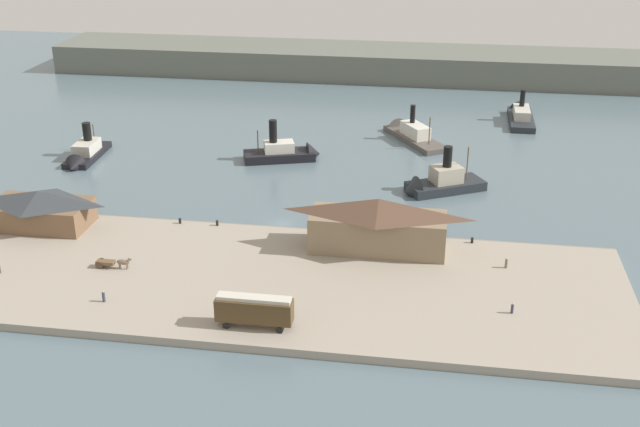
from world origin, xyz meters
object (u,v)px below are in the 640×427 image
object	(u,v)px
horse_cart	(113,262)
pedestrian_near_west_shed	(512,309)
mooring_post_east	(217,223)
street_tram	(254,309)
pedestrian_near_east_shed	(506,263)
ferry_shed_east_terminal	(378,224)
ferry_approaching_east	(287,153)
ferry_moored_west	(437,184)
ferry_shed_west_terminal	(40,208)
mooring_post_center_west	(180,221)
mooring_post_west	(472,240)
ferry_approaching_west	(84,155)
ferry_mid_harbor	(409,133)
pedestrian_at_waters_edge	(104,297)
ferry_moored_east	(520,115)

from	to	relation	value
horse_cart	pedestrian_near_west_shed	distance (m)	58.92
pedestrian_near_west_shed	mooring_post_east	size ratio (longest dim) A/B	1.72
street_tram	pedestrian_near_east_shed	distance (m)	40.40
ferry_shed_east_terminal	ferry_approaching_east	bearing A→B (deg)	118.33
mooring_post_east	ferry_moored_west	world-z (taller)	ferry_moored_west
pedestrian_near_east_shed	street_tram	bearing A→B (deg)	-146.65
ferry_shed_west_terminal	mooring_post_center_west	xyz separation A→B (m)	(22.76, 4.53, -2.72)
mooring_post_center_west	mooring_post_west	bearing A→B (deg)	-0.01
ferry_shed_east_terminal	ferry_moored_west	size ratio (longest dim) A/B	1.28
mooring_post_east	pedestrian_near_east_shed	bearing A→B (deg)	-9.79
horse_cart	pedestrian_near_east_shed	xyz separation A→B (m)	(58.73, 9.33, -0.18)
ferry_approaching_east	ferry_shed_east_terminal	bearing A→B (deg)	-61.67
ferry_approaching_east	mooring_post_west	bearing A→B (deg)	-45.05
mooring_post_center_west	ferry_approaching_west	size ratio (longest dim) A/B	0.05
pedestrian_near_west_shed	ferry_moored_west	distance (m)	47.24
pedestrian_near_east_shed	ferry_mid_harbor	bearing A→B (deg)	105.66
street_tram	pedestrian_near_east_shed	world-z (taller)	street_tram
pedestrian_at_waters_edge	ferry_approaching_west	size ratio (longest dim) A/B	0.10
horse_cart	mooring_post_west	size ratio (longest dim) A/B	6.31
mooring_post_center_west	ferry_moored_east	bearing A→B (deg)	50.56
ferry_moored_west	ferry_approaching_west	bearing A→B (deg)	175.33
ferry_moored_west	ferry_moored_east	size ratio (longest dim) A/B	0.85
pedestrian_near_west_shed	mooring_post_west	size ratio (longest dim) A/B	1.72
ferry_shed_west_terminal	pedestrian_near_east_shed	bearing A→B (deg)	-2.63
ferry_mid_harbor	pedestrian_near_west_shed	bearing A→B (deg)	-76.90
pedestrian_near_east_shed	ferry_moored_east	bearing A→B (deg)	84.41
pedestrian_near_west_shed	ferry_moored_west	bearing A→B (deg)	103.56
ferry_shed_east_terminal	horse_cart	world-z (taller)	ferry_shed_east_terminal
mooring_post_west	ferry_moored_east	bearing A→B (deg)	80.17
mooring_post_center_west	ferry_moored_east	size ratio (longest dim) A/B	0.05
mooring_post_west	pedestrian_near_east_shed	bearing A→B (deg)	-58.57
mooring_post_center_west	pedestrian_near_west_shed	bearing A→B (deg)	-21.75
horse_cart	ferry_approaching_west	world-z (taller)	ferry_approaching_west
horse_cart	ferry_moored_east	size ratio (longest dim) A/B	0.29
ferry_shed_west_terminal	street_tram	world-z (taller)	ferry_shed_west_terminal
horse_cart	mooring_post_center_west	bearing A→B (deg)	74.57
mooring_post_west	ferry_mid_harbor	size ratio (longest dim) A/B	0.04
horse_cart	pedestrian_near_east_shed	distance (m)	59.47
pedestrian_near_east_shed	ferry_mid_harbor	size ratio (longest dim) A/B	0.08
horse_cart	ferry_approaching_east	bearing A→B (deg)	73.95
pedestrian_near_west_shed	ferry_moored_west	size ratio (longest dim) A/B	0.09
ferry_moored_west	pedestrian_near_west_shed	bearing A→B (deg)	-76.44
ferry_shed_west_terminal	ferry_approaching_east	bearing A→B (deg)	51.42
ferry_shed_west_terminal	horse_cart	distance (m)	22.20
ferry_shed_west_terminal	ferry_approaching_west	distance (m)	36.09
horse_cart	ferry_approaching_west	distance (m)	54.62
ferry_shed_east_terminal	mooring_post_west	xyz separation A→B (m)	(14.92, 4.64, -3.92)
horse_cart	ferry_approaching_east	world-z (taller)	ferry_approaching_east
ferry_moored_east	ferry_approaching_east	world-z (taller)	ferry_approaching_east
pedestrian_near_east_shed	ferry_mid_harbor	distance (m)	67.47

